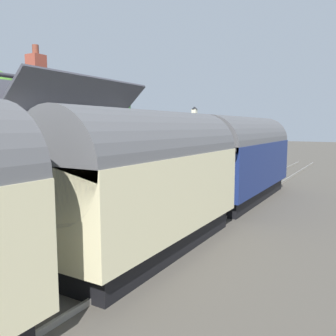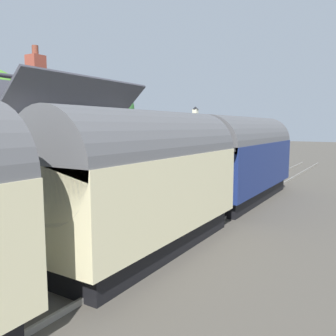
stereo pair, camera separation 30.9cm
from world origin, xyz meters
name	(u,v)px [view 2 (the right image)]	position (x,y,z in m)	size (l,w,h in m)	color
ground_plane	(176,221)	(0.00, 0.00, 0.00)	(160.00, 160.00, 0.00)	#4C473F
platform	(107,200)	(0.00, 3.69, 0.44)	(32.00, 5.39, 0.88)	#A39B8C
platform_edge_coping	(152,196)	(0.00, 1.18, 0.89)	(32.00, 0.36, 0.02)	beige
rail_near	(212,225)	(0.00, -1.62, 0.07)	(52.00, 0.08, 0.14)	gray
rail_far	(180,220)	(0.00, -0.18, 0.07)	(52.00, 0.08, 0.14)	gray
train	(146,180)	(-3.35, -0.90, 2.21)	(26.93, 2.73, 4.32)	black
station_building	(63,157)	(-1.77, 4.48, 2.54)	(6.60, 3.94, 6.00)	white
bench_platform_end	(203,164)	(8.62, 2.92, 1.36)	(1.41, 0.46, 0.88)	teal
planter_bench_left	(166,164)	(8.67, 5.87, 1.16)	(0.95, 0.32, 0.58)	#9E5138
planter_bench_right	(126,191)	(-1.24, 1.57, 1.27)	(0.52, 0.52, 0.76)	teal
planter_under_sign	(171,166)	(7.20, 4.56, 1.27)	(0.42, 0.42, 0.71)	teal
planter_corner_building	(201,173)	(5.42, 1.52, 1.26)	(0.47, 0.47, 0.74)	gray
planter_edge_near	(213,159)	(11.88, 3.66, 1.38)	(0.61, 0.61, 0.92)	gray
lamp_post_platform	(195,130)	(4.69, 1.54, 3.64)	(0.32, 0.50, 3.98)	black
station_sign_board	(196,157)	(5.79, 2.02, 2.07)	(0.96, 0.06, 1.57)	black
tree_behind_building	(108,109)	(13.63, 15.33, 5.43)	(4.68, 5.05, 7.72)	#4C3828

